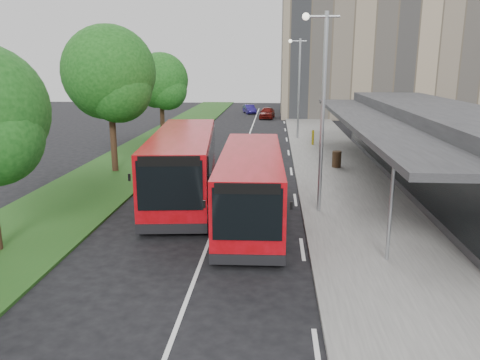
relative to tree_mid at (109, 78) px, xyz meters
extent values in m
plane|color=black|center=(7.01, -9.05, -5.38)|extent=(120.00, 120.00, 0.00)
cube|color=slate|center=(13.01, 10.95, -5.31)|extent=(5.00, 80.00, 0.15)
cube|color=#1E4F19|center=(0.01, 10.95, -5.33)|extent=(5.00, 80.00, 0.10)
cube|color=silver|center=(7.01, 5.95, -5.38)|extent=(0.12, 70.00, 0.01)
cube|color=silver|center=(10.31, -17.05, -5.38)|extent=(0.12, 2.00, 0.01)
cube|color=silver|center=(10.31, -11.05, -5.38)|extent=(0.12, 2.00, 0.01)
cube|color=silver|center=(10.31, -5.05, -5.38)|extent=(0.12, 2.00, 0.01)
cube|color=silver|center=(10.31, 0.95, -5.38)|extent=(0.12, 2.00, 0.01)
cube|color=silver|center=(10.31, 6.95, -5.38)|extent=(0.12, 2.00, 0.01)
cube|color=silver|center=(10.31, 12.95, -5.38)|extent=(0.12, 2.00, 0.01)
cube|color=silver|center=(10.31, 18.95, -5.38)|extent=(0.12, 2.00, 0.01)
cube|color=silver|center=(10.31, 24.95, -5.38)|extent=(0.12, 2.00, 0.01)
cube|color=silver|center=(10.31, 30.95, -5.38)|extent=(0.12, 2.00, 0.01)
cube|color=silver|center=(10.31, 36.95, -5.38)|extent=(0.12, 2.00, 0.01)
cube|color=tan|center=(21.01, 32.95, 3.62)|extent=(22.00, 12.00, 18.00)
cube|color=#29292B|center=(18.01, -1.05, -3.38)|extent=(5.00, 26.00, 4.00)
cube|color=black|center=(15.49, -1.05, -3.78)|extent=(0.06, 24.00, 2.20)
cube|color=#29292B|center=(14.21, -1.05, -2.08)|extent=(2.80, 26.00, 0.25)
cylinder|color=#999DA2|center=(12.91, -12.05, -3.73)|extent=(0.12, 0.12, 3.30)
cylinder|color=#999DA2|center=(12.91, 9.95, -3.73)|extent=(0.12, 0.12, 3.30)
cylinder|color=#342115|center=(0.01, -0.05, -3.35)|extent=(0.36, 0.36, 4.07)
sphere|color=#134612|center=(0.01, -0.05, 0.36)|extent=(5.19, 5.19, 5.19)
sphere|color=#134612|center=(0.61, -0.45, -0.57)|extent=(3.70, 3.70, 3.70)
sphere|color=#134612|center=(-0.49, 0.45, -0.29)|extent=(4.07, 4.07, 4.07)
cylinder|color=#342115|center=(0.01, 11.95, -3.64)|extent=(0.36, 0.36, 3.48)
sphere|color=#134612|center=(0.01, 11.95, -0.48)|extent=(4.43, 4.43, 4.43)
sphere|color=#134612|center=(0.61, 11.55, -1.27)|extent=(3.16, 3.16, 3.16)
sphere|color=#134612|center=(-0.49, 12.45, -1.03)|extent=(3.48, 3.48, 3.48)
cylinder|color=#999DA2|center=(11.21, -7.05, -1.23)|extent=(0.16, 0.16, 8.00)
cylinder|color=#999DA2|center=(11.01, -7.05, 2.57)|extent=(1.40, 0.10, 0.10)
sphere|color=silver|center=(10.41, -7.05, 2.57)|extent=(0.28, 0.28, 0.28)
cylinder|color=#999DA2|center=(11.21, 12.95, -1.23)|extent=(0.16, 0.16, 8.00)
cylinder|color=#999DA2|center=(11.01, 12.95, 2.57)|extent=(1.40, 0.10, 0.10)
sphere|color=silver|center=(10.41, 12.95, 2.57)|extent=(0.28, 0.28, 0.28)
cube|color=red|center=(8.39, -8.01, -3.82)|extent=(2.61, 9.88, 2.48)
cube|color=black|center=(8.39, -8.01, -5.03)|extent=(2.63, 9.90, 0.28)
cube|color=black|center=(8.53, -12.93, -3.56)|extent=(2.10, 0.11, 1.64)
cube|color=black|center=(8.25, -3.08, -3.42)|extent=(2.06, 0.11, 1.22)
cube|color=black|center=(7.19, -7.76, -3.37)|extent=(0.29, 8.41, 1.12)
cube|color=black|center=(9.57, -7.69, -3.37)|extent=(0.29, 8.41, 1.12)
cube|color=black|center=(8.53, -12.94, -5.01)|extent=(2.34, 0.15, 0.33)
cube|color=black|center=(8.53, -12.94, -2.76)|extent=(1.96, 0.10, 0.33)
cube|color=black|center=(7.21, -12.76, -3.33)|extent=(0.08, 0.08, 0.23)
cube|color=black|center=(9.83, -12.69, -3.33)|extent=(0.08, 0.08, 0.23)
cylinder|color=black|center=(7.49, -11.21, -4.96)|extent=(0.30, 0.85, 0.84)
cylinder|color=black|center=(9.46, -11.16, -4.96)|extent=(0.30, 0.85, 0.84)
cylinder|color=black|center=(7.32, -4.86, -4.96)|extent=(0.30, 0.85, 0.84)
cylinder|color=black|center=(9.28, -4.80, -4.96)|extent=(0.30, 0.85, 0.84)
cube|color=red|center=(5.08, -5.07, -3.65)|extent=(3.69, 11.07, 2.74)
cube|color=black|center=(5.08, -5.07, -4.99)|extent=(3.71, 11.09, 0.31)
cube|color=black|center=(5.65, -10.49, -3.37)|extent=(2.32, 0.29, 1.81)
cube|color=black|center=(4.52, 0.34, -3.21)|extent=(2.27, 0.28, 1.34)
cube|color=black|center=(3.75, -4.90, -3.16)|extent=(1.01, 9.26, 1.24)
cube|color=black|center=(6.36, -4.63, -3.16)|extent=(1.01, 9.26, 1.24)
cube|color=black|center=(5.65, -10.50, -4.97)|extent=(2.58, 0.35, 0.36)
cube|color=black|center=(5.65, -10.50, -2.49)|extent=(2.16, 0.26, 0.36)
cube|color=black|center=(4.18, -10.42, -3.11)|extent=(0.09, 0.09, 0.26)
cube|color=black|center=(7.06, -10.12, -3.11)|extent=(0.09, 0.09, 0.26)
cylinder|color=black|center=(4.37, -8.68, -4.92)|extent=(0.40, 0.96, 0.93)
cylinder|color=black|center=(6.53, -8.46, -4.92)|extent=(0.40, 0.96, 0.93)
cylinder|color=black|center=(3.64, -1.69, -4.92)|extent=(0.40, 0.96, 0.93)
cylinder|color=black|center=(5.80, -1.47, -4.92)|extent=(0.40, 0.96, 0.93)
cylinder|color=#3E2A19|center=(13.03, 1.64, -4.75)|extent=(0.61, 0.61, 0.97)
cylinder|color=yellow|center=(12.22, 9.65, -4.67)|extent=(0.18, 0.18, 1.12)
imported|color=#5C100D|center=(8.37, 28.61, -4.72)|extent=(1.93, 4.04, 1.33)
imported|color=navy|center=(6.02, 34.10, -4.83)|extent=(2.02, 3.55, 1.11)
camera|label=1|loc=(9.29, -26.16, 0.79)|focal=35.00mm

